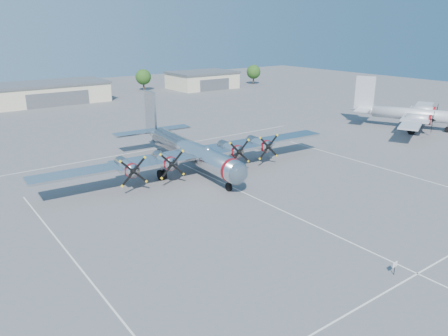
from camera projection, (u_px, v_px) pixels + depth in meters
ground at (248, 194)px, 52.57m from camera, size 260.00×260.00×0.00m
parking_lines at (257, 199)px, 51.23m from camera, size 60.00×50.08×0.01m
hangar_center at (50, 92)px, 114.51m from camera, size 28.60×14.60×5.40m
hangar_east at (202, 80)px, 141.55m from camera, size 20.60×14.60×5.40m
tree_east at (143, 77)px, 135.57m from camera, size 4.80×4.80×6.64m
tree_far_east at (254, 72)px, 150.84m from camera, size 4.80×4.80×6.64m
main_bomber_b29 at (189, 169)px, 61.71m from camera, size 44.81×32.01×9.54m
twin_engine_east at (407, 128)px, 86.36m from camera, size 37.26×33.02×9.77m
info_placard at (395, 266)px, 35.33m from camera, size 0.61×0.08×1.16m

